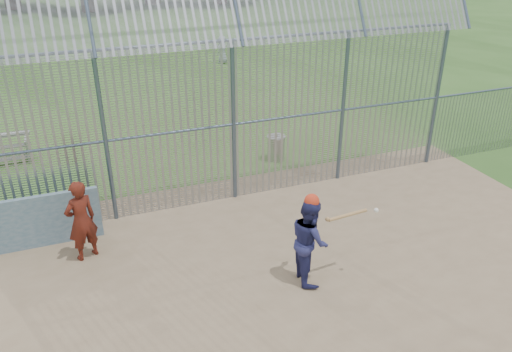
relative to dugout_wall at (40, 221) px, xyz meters
name	(u,v)px	position (x,y,z in m)	size (l,w,h in m)	color
ground	(292,275)	(4.60, -2.90, -0.62)	(120.00, 120.00, 0.00)	#2D511E
dirt_infield	(303,290)	(4.60, -3.40, -0.61)	(14.00, 10.00, 0.02)	#756047
dugout_wall	(40,221)	(0.00, 0.00, 0.00)	(2.50, 0.12, 1.20)	#38566B
batter	(310,240)	(4.85, -3.09, 0.28)	(0.85, 0.66, 1.75)	navy
onlooker	(81,221)	(0.84, -0.79, 0.28)	(0.64, 0.42, 1.77)	maroon
bg_kid_standing	(222,50)	(8.69, 14.60, 0.07)	(0.68, 0.44, 1.38)	gray
batting_gear	(319,204)	(4.99, -3.13, 1.07)	(1.35, 0.55, 0.54)	red
trash_can	(276,148)	(6.52, 2.42, -0.24)	(0.56, 0.56, 0.82)	gray
backstop_fence	(303,102)	(6.41, 0.53, 1.74)	(20.09, 0.81, 5.30)	#47566B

